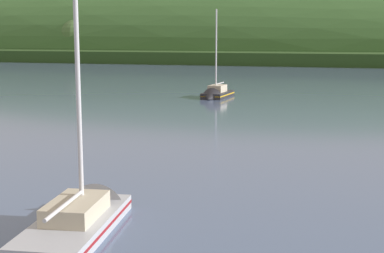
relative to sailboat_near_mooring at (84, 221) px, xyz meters
The scene contains 3 objects.
far_shoreline_hill 195.60m from the sailboat_near_mooring, 98.41° to the left, with size 550.65×161.55×58.04m.
sailboat_near_mooring is the anchor object (origin of this frame).
sailboat_far_left 51.52m from the sailboat_near_mooring, 92.34° to the left, with size 3.86×7.67×12.89m.
Camera 1 is at (1.77, -2.09, 8.34)m, focal length 52.42 mm.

